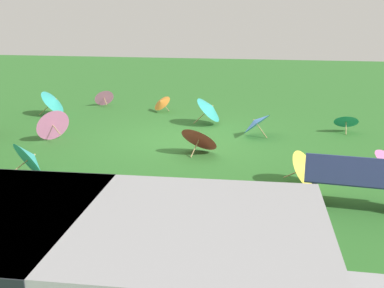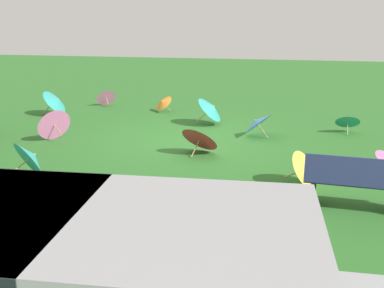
{
  "view_description": "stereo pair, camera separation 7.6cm",
  "coord_description": "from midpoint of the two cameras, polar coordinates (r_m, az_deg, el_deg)",
  "views": [
    {
      "loc": [
        -2.14,
        11.02,
        3.09
      ],
      "look_at": [
        -0.62,
        2.38,
        0.6
      ],
      "focal_mm": 44.6,
      "sensor_mm": 36.0,
      "label": 1
    },
    {
      "loc": [
        -2.21,
        11.01,
        3.09
      ],
      "look_at": [
        -0.62,
        2.38,
        0.6
      ],
      "focal_mm": 44.6,
      "sensor_mm": 36.0,
      "label": 2
    }
  ],
  "objects": [
    {
      "name": "parasol_pink_1",
      "position": [
        12.06,
        -16.12,
        2.36
      ],
      "size": [
        0.87,
        0.92,
        0.82
      ],
      "color": "tan",
      "rests_on": "ground"
    },
    {
      "name": "parasol_orange_0",
      "position": [
        14.83,
        -3.36,
        5.01
      ],
      "size": [
        0.77,
        0.77,
        0.55
      ],
      "color": "tan",
      "rests_on": "ground"
    },
    {
      "name": "ground",
      "position": [
        11.64,
        -0.69,
        0.44
      ],
      "size": [
        40.0,
        40.0,
        0.0
      ],
      "primitive_type": "plane",
      "color": "#2D6B28"
    },
    {
      "name": "parasol_yellow_2",
      "position": [
        8.82,
        13.86,
        -2.81
      ],
      "size": [
        0.78,
        0.86,
        0.68
      ],
      "color": "tan",
      "rests_on": "ground"
    },
    {
      "name": "parasol_blue_1",
      "position": [
        11.99,
        7.91,
        2.6
      ],
      "size": [
        0.9,
        0.96,
        0.68
      ],
      "color": "tan",
      "rests_on": "ground"
    },
    {
      "name": "parasol_teal_2",
      "position": [
        12.94,
        18.27,
        2.72
      ],
      "size": [
        0.64,
        0.57,
        0.57
      ],
      "color": "tan",
      "rests_on": "ground"
    },
    {
      "name": "parasol_red_1",
      "position": [
        10.47,
        1.26,
        0.84
      ],
      "size": [
        1.06,
        1.0,
        0.73
      ],
      "color": "tan",
      "rests_on": "ground"
    },
    {
      "name": "park_bench",
      "position": [
        7.98,
        19.27,
        -4.3
      ],
      "size": [
        1.64,
        0.63,
        0.9
      ],
      "color": "navy",
      "rests_on": "ground"
    },
    {
      "name": "parasol_teal_0",
      "position": [
        14.92,
        -15.8,
        5.02
      ],
      "size": [
        0.87,
        0.88,
        0.82
      ],
      "color": "tan",
      "rests_on": "ground"
    },
    {
      "name": "parasol_teal_3",
      "position": [
        9.51,
        -18.44,
        -1.5
      ],
      "size": [
        0.96,
        0.92,
        0.78
      ],
      "color": "tan",
      "rests_on": "ground"
    },
    {
      "name": "van_dark",
      "position": [
        4.39,
        -19.44,
        -14.88
      ],
      "size": [
        4.67,
        2.27,
        1.53
      ],
      "color": "#99999E",
      "rests_on": "ground"
    },
    {
      "name": "parasol_pink_2",
      "position": [
        16.09,
        -10.16,
        5.61
      ],
      "size": [
        0.79,
        0.75,
        0.61
      ],
      "color": "tan",
      "rests_on": "ground"
    },
    {
      "name": "parasol_teal_1",
      "position": [
        13.1,
        2.54,
        4.32
      ],
      "size": [
        0.89,
        0.91,
        0.84
      ],
      "color": "tan",
      "rests_on": "ground"
    }
  ]
}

